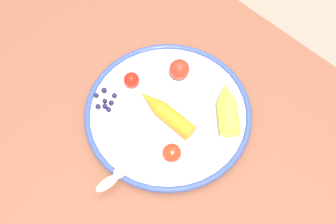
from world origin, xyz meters
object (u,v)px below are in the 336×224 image
carrot_yellow (227,108)px  carrot_orange (165,112)px  plate (168,113)px  tomato_mid (131,80)px  banana (129,149)px  tomato_far (179,69)px  dining_table (167,146)px  tomato_near (172,153)px  blueberry_pile (106,100)px

carrot_yellow → carrot_orange: bearing=-131.8°
plate → tomato_mid: tomato_mid is taller
banana → tomato_far: size_ratio=4.11×
carrot_yellow → banana: bearing=-111.8°
dining_table → plate: plate is taller
tomato_near → tomato_mid: (-0.17, 0.06, -0.00)m
dining_table → tomato_near: bearing=-37.1°
blueberry_pile → banana: bearing=-20.1°
plate → blueberry_pile: size_ratio=6.31×
banana → tomato_near: 0.08m
plate → blueberry_pile: blueberry_pile is taller
dining_table → carrot_yellow: (0.07, 0.10, 0.12)m
tomato_mid → tomato_near: bearing=-18.8°
banana → blueberry_pile: banana is taller
tomato_near → tomato_mid: size_ratio=1.09×
plate → carrot_yellow: size_ratio=3.11×
carrot_yellow → tomato_far: bearing=-179.6°
carrot_yellow → tomato_near: size_ratio=3.01×
carrot_orange → tomato_far: (-0.05, 0.09, 0.01)m
banana → plate: bearing=93.4°
carrot_orange → plate: bearing=105.9°
plate → tomato_near: bearing=-41.3°
dining_table → blueberry_pile: bearing=-158.3°
dining_table → carrot_orange: size_ratio=9.22×
carrot_yellow → tomato_mid: 0.20m
blueberry_pile → tomato_far: bearing=68.3°
carrot_orange → blueberry_pile: carrot_orange is taller
tomato_near → carrot_orange: bearing=142.6°
banana → tomato_mid: 0.15m
banana → tomato_mid: (-0.11, 0.11, 0.00)m
plate → blueberry_pile: 0.13m
carrot_orange → tomato_mid: (-0.10, 0.01, 0.00)m
carrot_yellow → tomato_near: carrot_yellow is taller
dining_table → tomato_near: 0.14m
blueberry_pile → tomato_mid: size_ratio=1.62×
blueberry_pile → tomato_mid: bearing=84.8°
carrot_orange → carrot_yellow: 0.12m
carrot_orange → tomato_mid: bearing=177.0°
banana → tomato_near: size_ratio=4.92×
blueberry_pile → carrot_orange: bearing=29.6°
dining_table → tomato_far: (-0.06, 0.10, 0.12)m
banana → carrot_orange: size_ratio=1.31×
plate → blueberry_pile: (-0.10, -0.07, 0.01)m
plate → tomato_mid: (-0.10, -0.01, 0.02)m
carrot_yellow → tomato_mid: bearing=-155.0°
carrot_yellow → tomato_far: (-0.13, -0.00, 0.00)m
blueberry_pile → tomato_near: tomato_near is taller
tomato_near → dining_table: bearing=142.9°
banana → carrot_orange: 0.10m
dining_table → tomato_far: bearing=121.8°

